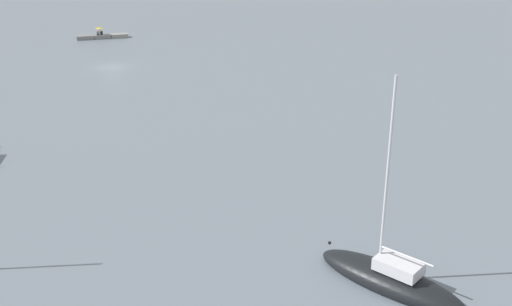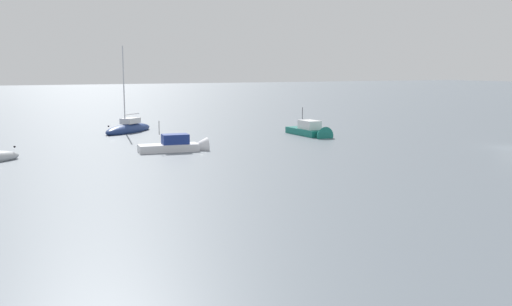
% 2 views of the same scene
% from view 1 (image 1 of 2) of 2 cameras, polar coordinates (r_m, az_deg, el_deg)
% --- Properties ---
extents(ground_plane, '(500.00, 500.00, 0.00)m').
position_cam_1_polar(ground_plane, '(80.94, -13.62, 8.02)').
color(ground_plane, slate).
extents(seawall_pier, '(8.11, 1.70, 0.63)m').
position_cam_1_polar(seawall_pier, '(101.36, -14.52, 10.77)').
color(seawall_pier, gray).
rests_on(seawall_pier, ground_plane).
extents(person_seated_dark_left, '(0.48, 0.66, 0.73)m').
position_cam_1_polar(person_seated_dark_left, '(101.11, -14.61, 11.07)').
color(person_seated_dark_left, '#1E2333').
rests_on(person_seated_dark_left, seawall_pier).
extents(person_seated_grey_right, '(0.48, 0.66, 0.73)m').
position_cam_1_polar(person_seated_grey_right, '(101.09, -14.93, 11.04)').
color(person_seated_grey_right, '#1E2333').
rests_on(person_seated_grey_right, seawall_pier).
extents(umbrella_open_yellow, '(1.20, 1.20, 1.26)m').
position_cam_1_polar(umbrella_open_yellow, '(101.15, -14.82, 11.54)').
color(umbrella_open_yellow, black).
rests_on(umbrella_open_yellow, seawall_pier).
extents(sailboat_black_mid, '(6.52, 8.47, 11.76)m').
position_cam_1_polar(sailboat_black_mid, '(32.88, 12.76, -11.68)').
color(sailboat_black_mid, black).
rests_on(sailboat_black_mid, ground_plane).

